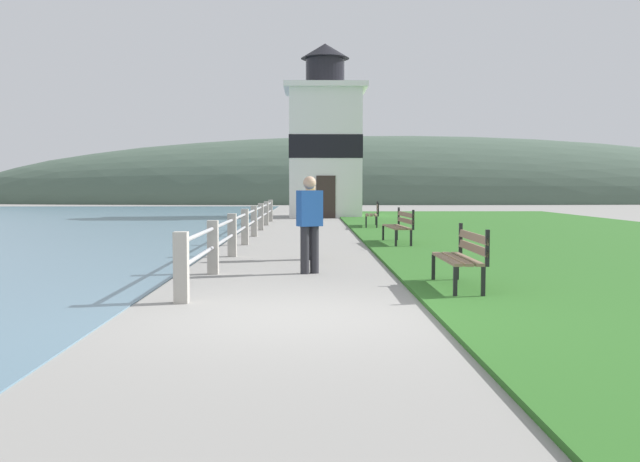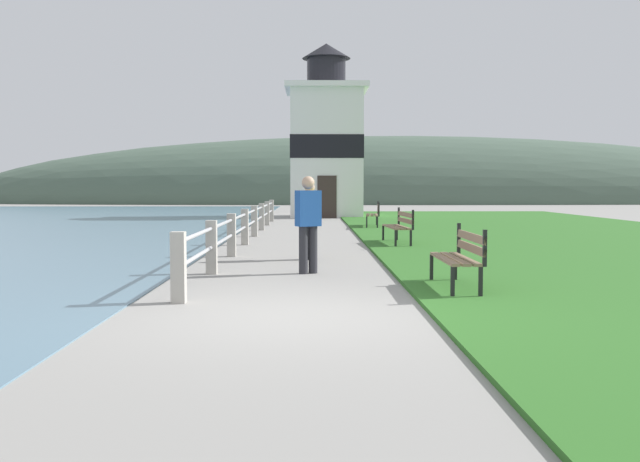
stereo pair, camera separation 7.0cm
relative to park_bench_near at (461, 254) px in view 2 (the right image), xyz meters
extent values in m
plane|color=gray|center=(-2.36, -1.97, -0.54)|extent=(160.00, 160.00, 0.00)
cube|color=#2D6623|center=(5.24, 11.13, -0.51)|extent=(12.00, 39.31, 0.06)
cube|color=#A8A399|center=(-3.86, -0.97, -0.07)|extent=(0.18, 0.18, 0.92)
cube|color=#A8A399|center=(-3.86, 2.07, -0.07)|extent=(0.18, 0.18, 0.92)
cube|color=#A8A399|center=(-3.86, 5.11, -0.07)|extent=(0.18, 0.18, 0.92)
cube|color=#A8A399|center=(-3.86, 8.15, -0.07)|extent=(0.18, 0.18, 0.92)
cube|color=#A8A399|center=(-3.86, 11.19, -0.07)|extent=(0.18, 0.18, 0.92)
cube|color=#A8A399|center=(-3.86, 14.23, -0.07)|extent=(0.18, 0.18, 0.92)
cube|color=#A8A399|center=(-3.86, 17.27, -0.07)|extent=(0.18, 0.18, 0.92)
cube|color=#A8A399|center=(-3.86, 20.31, -0.07)|extent=(0.18, 0.18, 0.92)
cylinder|color=#B2B2B7|center=(-3.86, 9.67, 0.25)|extent=(0.06, 21.28, 0.06)
cylinder|color=#B2B2B7|center=(-3.86, 9.67, -0.07)|extent=(0.06, 21.28, 0.06)
cube|color=#846B51|center=(-0.24, 0.00, -0.07)|extent=(0.11, 1.71, 0.04)
cube|color=#846B51|center=(-0.09, 0.00, -0.07)|extent=(0.11, 1.71, 0.04)
cube|color=#846B51|center=(0.06, 0.00, -0.07)|extent=(0.11, 1.71, 0.04)
cube|color=#846B51|center=(0.14, 0.00, 0.25)|extent=(0.06, 1.71, 0.11)
cube|color=#846B51|center=(0.14, 0.00, 0.09)|extent=(0.06, 1.71, 0.11)
cube|color=black|center=(-0.28, -0.83, -0.31)|extent=(0.05, 0.05, 0.45)
cube|color=black|center=(-0.28, 0.83, -0.31)|extent=(0.05, 0.05, 0.45)
cube|color=black|center=(0.09, -0.83, -0.31)|extent=(0.05, 0.05, 0.45)
cube|color=black|center=(0.09, 0.83, -0.31)|extent=(0.05, 0.05, 0.45)
cube|color=black|center=(0.14, -0.83, 0.16)|extent=(0.05, 0.05, 0.49)
cube|color=black|center=(0.14, 0.83, 0.16)|extent=(0.05, 0.05, 0.49)
cube|color=#846B51|center=(-0.12, 7.95, -0.07)|extent=(0.22, 2.00, 0.04)
cube|color=#846B51|center=(0.02, 7.96, -0.07)|extent=(0.22, 2.00, 0.04)
cube|color=#846B51|center=(0.17, 7.96, -0.07)|extent=(0.22, 2.00, 0.04)
cube|color=#846B51|center=(0.26, 7.97, 0.25)|extent=(0.16, 2.00, 0.11)
cube|color=#846B51|center=(0.26, 7.97, 0.09)|extent=(0.16, 2.00, 0.11)
cube|color=black|center=(-0.11, 6.97, -0.31)|extent=(0.05, 0.05, 0.45)
cube|color=black|center=(-0.21, 8.92, -0.31)|extent=(0.05, 0.05, 0.45)
cube|color=black|center=(0.26, 6.99, -0.31)|extent=(0.05, 0.05, 0.45)
cube|color=black|center=(0.15, 8.94, -0.31)|extent=(0.05, 0.05, 0.45)
cube|color=black|center=(0.31, 7.00, 0.16)|extent=(0.05, 0.05, 0.49)
cube|color=black|center=(0.20, 8.94, 0.16)|extent=(0.05, 0.05, 0.49)
cube|color=#846B51|center=(-0.10, 15.56, -0.07)|extent=(0.26, 1.89, 0.04)
cube|color=#846B51|center=(0.04, 15.55, -0.07)|extent=(0.26, 1.89, 0.04)
cube|color=#846B51|center=(0.19, 15.54, -0.07)|extent=(0.26, 1.89, 0.04)
cube|color=#846B51|center=(0.27, 15.53, 0.25)|extent=(0.20, 1.88, 0.11)
cube|color=#846B51|center=(0.27, 15.53, 0.09)|extent=(0.20, 1.88, 0.11)
cube|color=black|center=(-0.21, 14.65, -0.31)|extent=(0.05, 0.05, 0.45)
cube|color=black|center=(-0.07, 16.48, -0.31)|extent=(0.05, 0.05, 0.45)
cube|color=black|center=(0.16, 14.62, -0.31)|extent=(0.05, 0.05, 0.45)
cube|color=black|center=(0.30, 16.45, -0.31)|extent=(0.05, 0.05, 0.45)
cube|color=black|center=(0.20, 14.62, 0.16)|extent=(0.05, 0.05, 0.49)
cube|color=black|center=(0.34, 16.45, 0.16)|extent=(0.05, 0.05, 0.49)
cube|color=white|center=(-1.42, 25.08, 2.54)|extent=(3.44, 3.44, 6.15)
cube|color=black|center=(-1.42, 25.08, 2.84)|extent=(3.48, 3.48, 1.11)
cube|color=white|center=(-1.42, 25.08, 5.73)|extent=(3.96, 3.96, 0.25)
cylinder|color=black|center=(-1.42, 25.08, 6.52)|extent=(1.89, 1.89, 1.33)
cone|color=black|center=(-1.42, 25.08, 7.55)|extent=(2.37, 2.37, 0.73)
cube|color=#332823|center=(-1.42, 23.34, 0.46)|extent=(0.90, 0.06, 2.00)
cylinder|color=#28282D|center=(-2.28, 2.08, -0.13)|extent=(0.15, 0.15, 0.82)
cylinder|color=#28282D|center=(-2.11, 2.16, -0.13)|extent=(0.15, 0.15, 0.82)
cube|color=#1E4C99|center=(-2.20, 2.12, 0.59)|extent=(0.47, 0.38, 0.62)
sphere|color=tan|center=(-2.20, 2.12, 1.03)|extent=(0.22, 0.22, 0.22)
cylinder|color=#28282D|center=(-2.25, 4.50, -0.15)|extent=(0.15, 0.15, 0.78)
cylinder|color=#28282D|center=(-2.10, 4.42, -0.15)|extent=(0.15, 0.15, 0.78)
cube|color=yellow|center=(-2.18, 4.46, 0.53)|extent=(0.44, 0.37, 0.58)
sphere|color=tan|center=(-2.18, 4.46, 0.95)|extent=(0.21, 0.21, 0.21)
ellipsoid|color=#475B4C|center=(5.64, 54.24, -0.54)|extent=(80.00, 16.00, 12.00)
camera|label=1|loc=(-2.20, -10.13, 0.98)|focal=40.00mm
camera|label=2|loc=(-2.13, -10.13, 0.98)|focal=40.00mm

